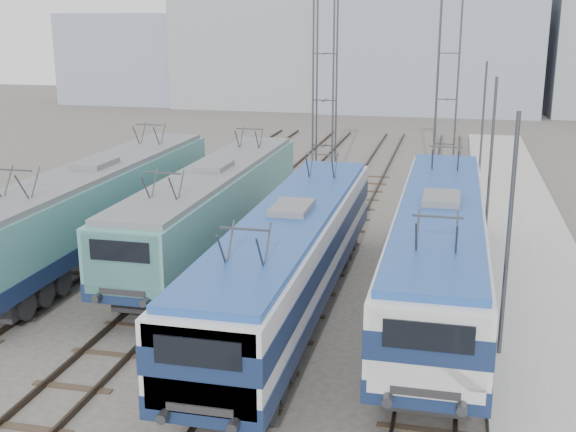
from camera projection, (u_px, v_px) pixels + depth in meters
The scene contains 14 objects.
ground at pixel (182, 362), 20.11m from camera, with size 160.00×160.00×0.00m, color #514C47.
platform at pixel (537, 287), 25.36m from camera, with size 4.00×70.00×0.30m, color #9E9E99.
locomotive_far_left at pixel (95, 202), 28.69m from camera, with size 2.84×17.92×3.37m.
locomotive_center_left at pixel (213, 203), 28.95m from camera, with size 2.71×17.12×3.22m.
locomotive_center_right at pixel (291, 252), 22.57m from camera, with size 2.72×17.16×3.23m.
locomotive_far_right at pixel (439, 243), 23.37m from camera, with size 2.79×17.62×3.31m.
catenary_tower_west at pixel (325, 70), 39.05m from camera, with size 4.50×1.20×12.00m.
catenary_tower_east at pixel (448, 69), 39.51m from camera, with size 4.50×1.20×12.00m.
mast_front at pixel (508, 243), 19.19m from camera, with size 0.12×0.12×7.00m, color #3F4247.
mast_mid at pixel (491, 160), 30.48m from camera, with size 0.12×0.12×7.00m, color #3F4247.
mast_rear at pixel (483, 123), 41.76m from camera, with size 0.12×0.12×7.00m, color #3F4247.
building_west at pixel (265, 41), 79.62m from camera, with size 18.00×12.00×14.00m, color #8D949E.
building_center at pixel (431, 23), 75.17m from camera, with size 22.00×14.00×18.00m, color #878FA5.
building_far_west at pixel (132, 58), 83.63m from camera, with size 14.00×10.00×10.00m, color #878FA5.
Camera 1 is at (7.03, -17.19, 9.21)m, focal length 45.00 mm.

